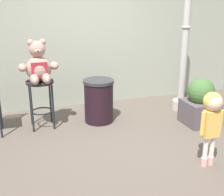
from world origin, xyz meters
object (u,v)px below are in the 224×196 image
at_px(bar_stool_with_teddy, 41,94).
at_px(trash_bin, 99,101).
at_px(planter_with_shrub, 200,103).
at_px(lamppost, 184,55).
at_px(teddy_bear, 39,66).
at_px(child_walking, 212,113).

bearing_deg(bar_stool_with_teddy, trash_bin, -4.24).
bearing_deg(planter_with_shrub, lamppost, 84.08).
height_order(bar_stool_with_teddy, planter_with_shrub, planter_with_shrub).
xyz_separation_m(teddy_bear, lamppost, (2.60, 0.03, 0.02)).
bearing_deg(child_walking, trash_bin, -57.25).
distance_m(child_walking, lamppost, 2.07).
relative_size(trash_bin, lamppost, 0.28).
relative_size(bar_stool_with_teddy, teddy_bear, 1.20).
relative_size(teddy_bear, lamppost, 0.25).
height_order(trash_bin, lamppost, lamppost).
bearing_deg(lamppost, child_walking, -111.65).
xyz_separation_m(bar_stool_with_teddy, child_walking, (1.84, -1.89, 0.13)).
distance_m(bar_stool_with_teddy, trash_bin, 0.97).
relative_size(teddy_bear, child_walking, 0.68).
bearing_deg(trash_bin, child_walking, -63.77).
height_order(teddy_bear, trash_bin, teddy_bear).
bearing_deg(bar_stool_with_teddy, planter_with_shrub, -15.76).
xyz_separation_m(child_walking, trash_bin, (-0.90, 1.82, -0.33)).
bearing_deg(child_walking, lamppost, -105.13).
distance_m(bar_stool_with_teddy, child_walking, 2.64).
bearing_deg(bar_stool_with_teddy, child_walking, -45.70).
relative_size(bar_stool_with_teddy, planter_with_shrub, 1.00).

